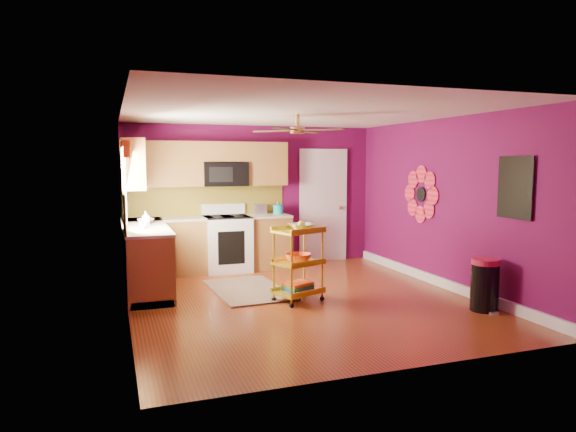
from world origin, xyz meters
name	(u,v)px	position (x,y,z in m)	size (l,w,h in m)	color
ground	(302,300)	(0.00, 0.00, 0.00)	(5.00, 5.00, 0.00)	#672910
room_envelope	(304,179)	(0.03, 0.00, 1.63)	(4.54, 5.04, 2.52)	#5D0A42
lower_cabinets	(183,252)	(-1.35, 1.82, 0.43)	(2.81, 2.31, 0.94)	brown
electric_range	(227,243)	(-0.55, 2.17, 0.48)	(0.76, 0.66, 1.13)	white
upper_cabinetry	(185,166)	(-1.24, 2.17, 1.80)	(2.80, 2.30, 1.26)	brown
left_window	(124,171)	(-2.22, 1.05, 1.74)	(0.08, 1.35, 1.08)	white
panel_door	(323,207)	(1.35, 2.47, 1.02)	(0.95, 0.11, 2.15)	white
right_wall_art	(459,192)	(2.23, -0.34, 1.44)	(0.04, 2.74, 1.04)	black
ceiling_fan	(297,130)	(0.00, 0.20, 2.29)	(1.01, 1.01, 0.26)	#BF8C3F
shag_rug	(248,290)	(-0.57, 0.72, 0.01)	(0.97, 1.59, 0.02)	black
rolling_cart	(299,260)	(-0.07, -0.06, 0.56)	(0.71, 0.61, 1.08)	gold
trash_can	(485,285)	(1.98, -1.22, 0.33)	(0.36, 0.38, 0.66)	black
teal_kettle	(278,209)	(0.40, 2.27, 1.02)	(0.18, 0.18, 0.21)	teal
toaster	(260,209)	(0.08, 2.33, 1.03)	(0.22, 0.15, 0.18)	beige
soap_bottle_a	(146,218)	(-1.94, 1.26, 1.05)	(0.10, 0.10, 0.21)	#EA3F72
soap_bottle_b	(147,218)	(-1.90, 1.55, 1.02)	(0.12, 0.12, 0.16)	white
counter_dish	(146,221)	(-1.91, 1.65, 0.97)	(0.26, 0.26, 0.06)	white
counter_cup	(144,225)	(-1.98, 0.98, 0.99)	(0.13, 0.13, 0.10)	white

